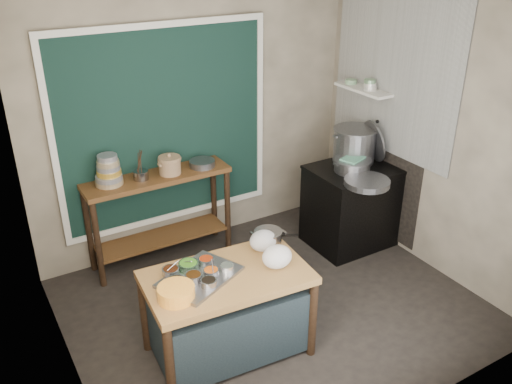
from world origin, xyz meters
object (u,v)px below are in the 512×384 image
ceramic_crock (170,166)px  saucepan (268,238)px  stove_block (352,207)px  utensil_cup (141,175)px  back_counter (160,218)px  prep_table (228,314)px  yellow_basin (176,293)px  stock_pot (354,145)px  steamer (352,165)px  condiment_tray (200,277)px

ceramic_crock → saucepan: bearing=-77.7°
stove_block → utensil_cup: 2.26m
saucepan → back_counter: bearing=131.2°
prep_table → ceramic_crock: (0.20, 1.55, 0.65)m
yellow_basin → utensil_cup: size_ratio=1.80×
back_counter → stock_pot: stock_pot is taller
saucepan → steamer: size_ratio=0.61×
stove_block → yellow_basin: size_ratio=3.38×
stove_block → back_counter: bearing=159.0°
back_counter → saucepan: bearing=-72.8°
saucepan → utensil_cup: size_ratio=1.62×
saucepan → ceramic_crock: bearing=126.4°
condiment_tray → utensil_cup: utensil_cup is taller
steamer → ceramic_crock: bearing=156.2°
prep_table → stock_pot: (2.06, 1.00, 0.69)m
back_counter → yellow_basin: size_ratio=5.45×
utensil_cup → stock_pot: bearing=-14.7°
yellow_basin → saucepan: saucepan is taller
steamer → yellow_basin: bearing=-159.0°
condiment_tray → ceramic_crock: (0.40, 1.49, 0.27)m
condiment_tray → steamer: bearing=19.8°
stock_pot → steamer: size_ratio=1.19×
utensil_cup → steamer: utensil_cup is taller
prep_table → saucepan: size_ratio=5.23×
back_counter → steamer: 2.02m
prep_table → saucepan: saucepan is taller
yellow_basin → saucepan: bearing=17.0°
utensil_cup → saucepan: bearing=-66.7°
utensil_cup → ceramic_crock: (0.29, -0.02, 0.03)m
prep_table → ceramic_crock: 1.69m
back_counter → utensil_cup: utensil_cup is taller
utensil_cup → ceramic_crock: bearing=-3.3°
back_counter → saucepan: (0.43, -1.38, 0.34)m
prep_table → stove_block: stove_block is taller
utensil_cup → steamer: 2.11m
saucepan → utensil_cup: (-0.59, 1.37, 0.18)m
condiment_tray → ceramic_crock: size_ratio=2.50×
prep_table → condiment_tray: condiment_tray is taller
yellow_basin → prep_table: bearing=11.0°
prep_table → saucepan: (0.50, 0.20, 0.44)m
yellow_basin → utensil_cup: bearing=77.8°
stove_block → stock_pot: size_ratio=1.92×
back_counter → yellow_basin: back_counter is taller
stove_block → saucepan: saucepan is taller
stock_pot → ceramic_crock: bearing=163.5°
back_counter → ceramic_crock: size_ratio=6.25×
stove_block → condiment_tray: 2.33m
back_counter → stove_block: bearing=-21.0°
stove_block → stock_pot: stock_pot is taller
prep_table → yellow_basin: yellow_basin is taller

